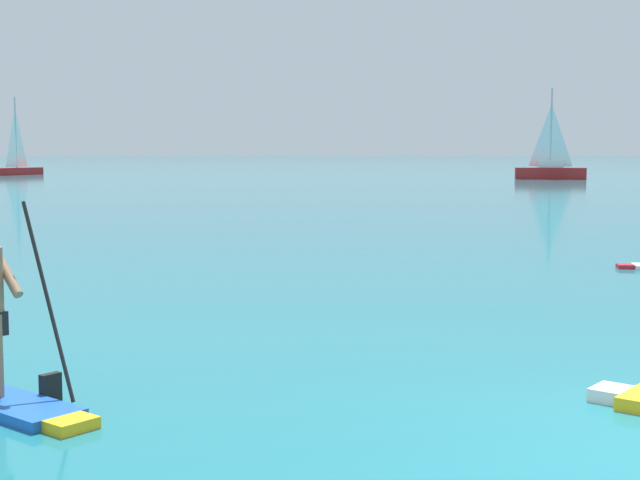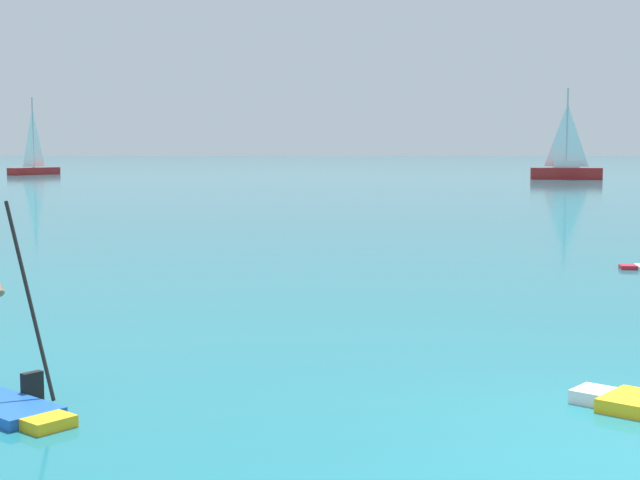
% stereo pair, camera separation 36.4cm
% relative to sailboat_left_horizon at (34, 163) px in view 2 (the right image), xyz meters
% --- Properties ---
extents(sailboat_left_horizon, '(3.47, 4.42, 6.39)m').
position_rel_sailboat_left_horizon_xyz_m(sailboat_left_horizon, '(0.00, 0.00, 0.00)').
color(sailboat_left_horizon, '#A51E1E').
rests_on(sailboat_left_horizon, ground).
extents(sailboat_right_horizon, '(5.08, 2.13, 6.48)m').
position_rel_sailboat_left_horizon_xyz_m(sailboat_right_horizon, '(41.59, -10.18, -0.11)').
color(sailboat_right_horizon, '#A51E1E').
rests_on(sailboat_right_horizon, ground).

